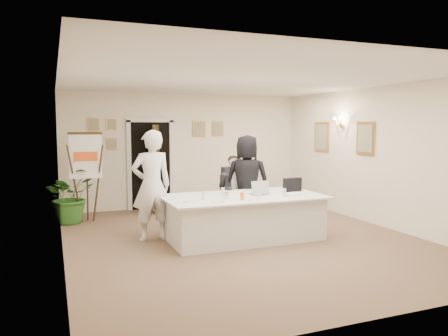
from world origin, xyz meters
The scene contains 28 objects.
floor centered at (0.00, 0.00, 0.00)m, with size 7.00×7.00×0.00m, color brown.
ceiling centered at (0.00, 0.00, 2.80)m, with size 6.00×7.00×0.02m, color white.
wall_back centered at (0.00, 3.50, 1.40)m, with size 6.00×0.10×2.80m, color white.
wall_front centered at (0.00, -3.50, 1.40)m, with size 6.00×0.10×2.80m, color white.
wall_left centered at (-3.00, 0.00, 1.40)m, with size 0.10×7.00×2.80m, color white.
wall_right centered at (3.00, 0.00, 1.40)m, with size 0.10×7.00×2.80m, color white.
doorway centered at (-0.88, 3.32, 1.04)m, with size 1.14×0.86×2.20m.
pictures_back_wall centered at (-0.80, 3.47, 1.85)m, with size 3.40×0.06×0.80m, color #C28542, non-canonical shape.
pictures_right_wall centered at (2.97, 1.20, 1.75)m, with size 0.06×2.20×0.80m, color #C28542, non-canonical shape.
wall_sconce centered at (2.90, 1.20, 2.10)m, with size 0.20×0.30×0.24m, color gold, non-canonical shape.
conference_table centered at (0.02, 0.02, 0.39)m, with size 2.82×1.50×0.78m.
seated_man centered at (0.32, 1.13, 0.72)m, with size 0.61×0.66×1.43m, color black, non-canonical shape.
flip_chart centered at (-2.46, 2.41, 0.85)m, with size 0.66×0.44×1.84m.
standing_man centered at (-1.51, 0.50, 0.97)m, with size 0.71×0.46×1.94m, color silver.
standing_woman centered at (0.50, 0.90, 0.92)m, with size 0.90×0.58×1.84m, color black.
potted_palm centered at (-2.80, 2.50, 0.57)m, with size 1.03×0.89×1.15m, color #2A6321.
laptop centered at (0.33, 0.07, 0.91)m, with size 0.32×0.35×0.28m, color #B7BABC, non-canonical shape.
laptop_bag centered at (1.10, 0.15, 0.90)m, with size 0.37×0.10×0.26m, color black.
paper_stack centered at (0.87, -0.24, 0.79)m, with size 0.31×0.22×0.03m, color white.
plate_left centered at (-1.04, -0.26, 0.78)m, with size 0.24×0.24×0.01m, color white.
plate_mid centered at (-0.62, -0.43, 0.78)m, with size 0.23×0.23×0.01m, color white.
plate_near centered at (-0.01, -0.51, 0.78)m, with size 0.21×0.21×0.01m, color white.
glass_a centered at (-0.77, -0.11, 0.84)m, with size 0.06×0.06×0.14m, color silver.
glass_b centered at (0.16, -0.35, 0.84)m, with size 0.06×0.06×0.14m, color silver.
glass_c centered at (0.67, -0.30, 0.84)m, with size 0.06×0.06×0.14m, color silver.
glass_d centered at (-0.30, 0.19, 0.84)m, with size 0.06×0.06×0.14m, color silver.
oj_glass centered at (-0.18, -0.40, 0.84)m, with size 0.06×0.06×0.13m, color orange.
steel_jug centered at (-0.38, -0.16, 0.83)m, with size 0.09×0.09×0.11m, color silver.
Camera 1 is at (-3.10, -6.98, 2.00)m, focal length 35.00 mm.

